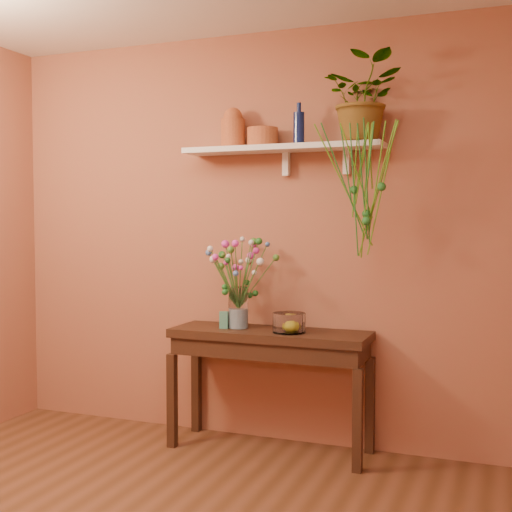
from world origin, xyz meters
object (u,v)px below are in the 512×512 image
at_px(terracotta_jug, 233,129).
at_px(glass_vase, 238,311).
at_px(sideboard, 270,348).
at_px(glass_bowl, 289,323).
at_px(bouquet, 238,263).
at_px(blue_bottle, 299,128).
at_px(spider_plant, 364,99).

height_order(terracotta_jug, glass_vase, terracotta_jug).
relative_size(sideboard, glass_bowl, 6.19).
distance_m(sideboard, glass_vase, 0.31).
xyz_separation_m(sideboard, glass_bowl, (0.14, -0.04, 0.17)).
xyz_separation_m(terracotta_jug, glass_vase, (0.08, -0.11, -1.18)).
distance_m(terracotta_jug, bouquet, 0.88).
xyz_separation_m(terracotta_jug, glass_bowl, (0.44, -0.16, -1.24)).
height_order(blue_bottle, glass_vase, blue_bottle).
distance_m(blue_bottle, glass_bowl, 1.22).
distance_m(sideboard, glass_bowl, 0.22).
bearing_deg(glass_bowl, sideboard, 162.89).
bearing_deg(bouquet, terracotta_jug, 128.03).
relative_size(spider_plant, glass_bowl, 2.49).
distance_m(terracotta_jug, glass_bowl, 1.32).
xyz_separation_m(sideboard, blue_bottle, (0.16, 0.07, 1.39)).
bearing_deg(spider_plant, glass_bowl, -164.99).
height_order(blue_bottle, bouquet, blue_bottle).
height_order(glass_vase, bouquet, bouquet).
relative_size(terracotta_jug, glass_vase, 0.99).
relative_size(blue_bottle, bouquet, 0.52).
height_order(spider_plant, glass_bowl, spider_plant).
bearing_deg(blue_bottle, sideboard, -155.85).
xyz_separation_m(bouquet, glass_bowl, (0.37, -0.06, -0.36)).
height_order(terracotta_jug, spider_plant, spider_plant).
bearing_deg(blue_bottle, spider_plant, -0.14).
xyz_separation_m(glass_vase, bouquet, (-0.01, 0.01, 0.31)).
height_order(blue_bottle, glass_bowl, blue_bottle).
distance_m(terracotta_jug, glass_vase, 1.19).
distance_m(bouquet, glass_bowl, 0.52).
bearing_deg(terracotta_jug, sideboard, -20.45).
bearing_deg(sideboard, terracotta_jug, 159.55).
distance_m(spider_plant, glass_bowl, 1.44).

